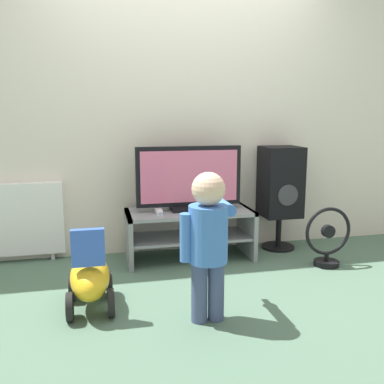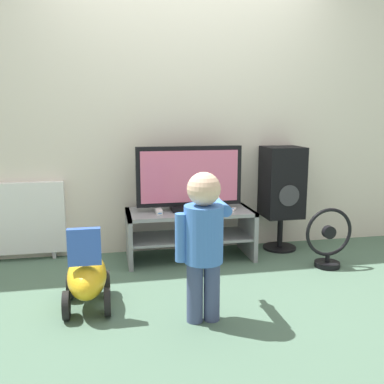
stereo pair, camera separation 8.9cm
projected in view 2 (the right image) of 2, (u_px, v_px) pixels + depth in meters
ground_plane at (195, 267)px, 3.49m from camera, size 16.00×16.00×0.00m
wall_back at (183, 106)px, 3.78m from camera, size 10.00×0.06×2.60m
tv_stand at (190, 227)px, 3.67m from camera, size 1.08×0.47×0.43m
television at (189, 179)px, 3.61m from camera, size 0.90×0.20×0.55m
game_console at (159, 211)px, 3.53m from camera, size 0.05×0.17×0.04m
remote_primary at (233, 210)px, 3.61m from camera, size 0.09×0.13×0.03m
child at (204, 235)px, 2.52m from camera, size 0.35×0.51×0.91m
speaker_tower at (282, 184)px, 3.87m from camera, size 0.34×0.34×0.95m
floor_fan at (328, 241)px, 3.47m from camera, size 0.40×0.21×0.49m
ride_on_toy at (87, 276)px, 2.74m from camera, size 0.29×0.55×0.57m
radiator at (21, 219)px, 3.61m from camera, size 0.73×0.08×0.67m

